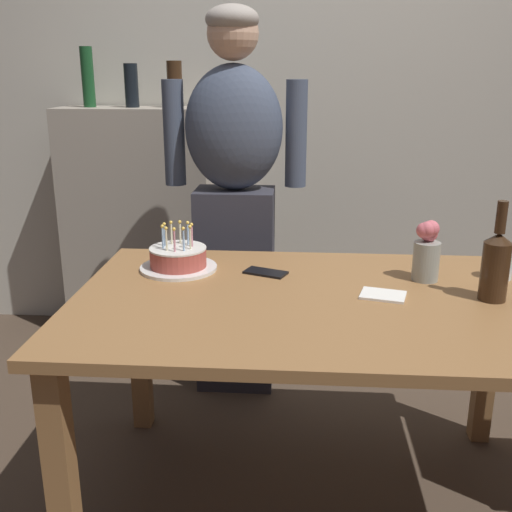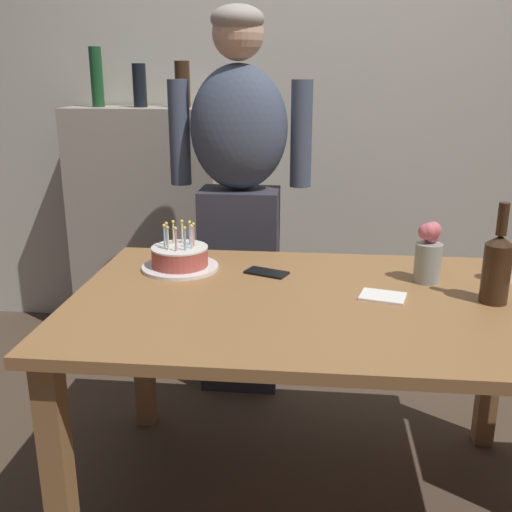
# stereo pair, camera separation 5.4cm
# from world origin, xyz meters

# --- Properties ---
(ground_plane) EXTENTS (10.00, 10.00, 0.00)m
(ground_plane) POSITION_xyz_m (0.00, 0.00, 0.00)
(ground_plane) COLOR #47382B
(back_wall) EXTENTS (5.20, 0.10, 2.60)m
(back_wall) POSITION_xyz_m (0.00, 1.55, 1.30)
(back_wall) COLOR beige
(back_wall) RESTS_ON ground_plane
(dining_table) EXTENTS (1.50, 0.96, 0.74)m
(dining_table) POSITION_xyz_m (0.00, 0.00, 0.64)
(dining_table) COLOR olive
(dining_table) RESTS_ON ground_plane
(birthday_cake) EXTENTS (0.27, 0.27, 0.17)m
(birthday_cake) POSITION_xyz_m (-0.47, 0.24, 0.78)
(birthday_cake) COLOR white
(birthday_cake) RESTS_ON dining_table
(water_glass_near) EXTENTS (0.08, 0.08, 0.09)m
(water_glass_near) POSITION_xyz_m (0.62, 0.23, 0.79)
(water_glass_near) COLOR silver
(water_glass_near) RESTS_ON dining_table
(wine_bottle) EXTENTS (0.08, 0.08, 0.31)m
(wine_bottle) POSITION_xyz_m (0.54, 0.02, 0.85)
(wine_bottle) COLOR #382314
(wine_bottle) RESTS_ON dining_table
(cell_phone) EXTENTS (0.16, 0.12, 0.01)m
(cell_phone) POSITION_xyz_m (-0.16, 0.22, 0.74)
(cell_phone) COLOR black
(cell_phone) RESTS_ON dining_table
(napkin_stack) EXTENTS (0.16, 0.13, 0.01)m
(napkin_stack) POSITION_xyz_m (0.21, 0.02, 0.74)
(napkin_stack) COLOR white
(napkin_stack) RESTS_ON dining_table
(flower_vase) EXTENTS (0.09, 0.09, 0.20)m
(flower_vase) POSITION_xyz_m (0.37, 0.19, 0.85)
(flower_vase) COLOR #999E93
(flower_vase) RESTS_ON dining_table
(person_man_bearded) EXTENTS (0.61, 0.27, 1.66)m
(person_man_bearded) POSITION_xyz_m (-0.33, 0.80, 0.87)
(person_man_bearded) COLOR #33333D
(person_man_bearded) RESTS_ON ground_plane
(shelf_cabinet) EXTENTS (0.78, 0.30, 1.52)m
(shelf_cabinet) POSITION_xyz_m (-0.91, 1.33, 0.62)
(shelf_cabinet) COLOR #9E9384
(shelf_cabinet) RESTS_ON ground_plane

